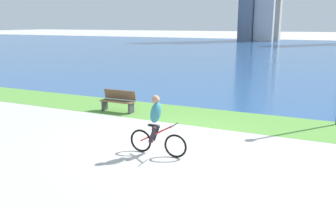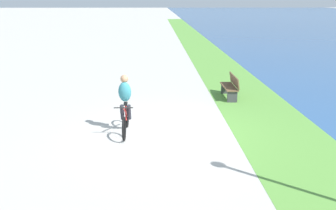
# 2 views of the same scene
# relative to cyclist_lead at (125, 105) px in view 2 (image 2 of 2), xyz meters

# --- Properties ---
(ground_plane) EXTENTS (300.00, 300.00, 0.00)m
(ground_plane) POSITION_rel_cyclist_lead_xyz_m (0.10, 1.30, -0.84)
(ground_plane) COLOR #B2AFA8
(grass_strip_bayside) EXTENTS (120.00, 2.72, 0.01)m
(grass_strip_bayside) POSITION_rel_cyclist_lead_xyz_m (0.10, 4.46, -0.84)
(grass_strip_bayside) COLOR #59933D
(grass_strip_bayside) RESTS_ON ground
(cyclist_lead) EXTENTS (1.76, 0.52, 1.71)m
(cyclist_lead) POSITION_rel_cyclist_lead_xyz_m (0.00, 0.00, 0.00)
(cyclist_lead) COLOR black
(cyclist_lead) RESTS_ON ground
(bench_near_path) EXTENTS (1.50, 0.47, 0.90)m
(bench_near_path) POSITION_rel_cyclist_lead_xyz_m (-3.67, 3.79, -0.39)
(bench_near_path) COLOR brown
(bench_near_path) RESTS_ON ground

